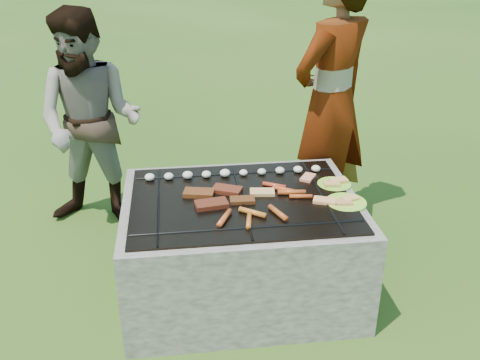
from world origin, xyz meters
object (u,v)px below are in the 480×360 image
object	(u,v)px
plate_far	(335,184)
cook	(331,102)
plate_near	(346,202)
bystander	(90,123)
fire_pit	(241,249)

from	to	relation	value
plate_far	cook	world-z (taller)	cook
plate_near	bystander	xyz separation A→B (m)	(-1.47, 1.06, 0.15)
fire_pit	plate_near	xyz separation A→B (m)	(0.56, -0.11, 0.33)
fire_pit	cook	size ratio (longest dim) A/B	0.72
fire_pit	plate_near	distance (m)	0.66
fire_pit	cook	bearing A→B (deg)	46.43
plate_near	fire_pit	bearing A→B (deg)	168.58
fire_pit	bystander	bearing A→B (deg)	133.86
fire_pit	bystander	world-z (taller)	bystander
plate_near	bystander	world-z (taller)	bystander
plate_far	plate_near	world-z (taller)	plate_far
bystander	cook	bearing A→B (deg)	7.29
fire_pit	plate_far	bearing A→B (deg)	11.62
fire_pit	plate_near	bearing A→B (deg)	-11.42
cook	bystander	world-z (taller)	cook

